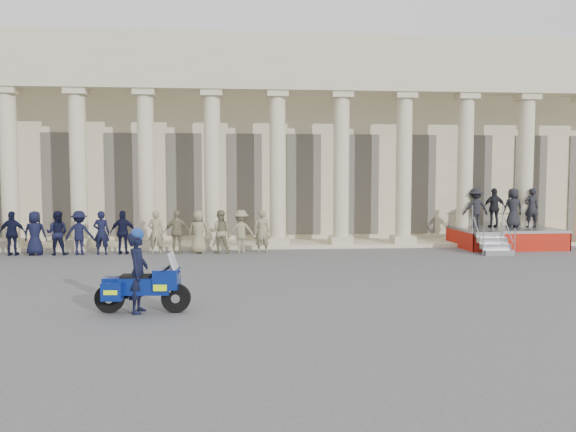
{
  "coord_description": "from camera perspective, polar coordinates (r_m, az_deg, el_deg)",
  "views": [
    {
      "loc": [
        -0.23,
        -14.6,
        2.88
      ],
      "look_at": [
        1.35,
        3.67,
        1.6
      ],
      "focal_mm": 35.0,
      "sensor_mm": 36.0,
      "label": 1
    }
  ],
  "objects": [
    {
      "name": "ground",
      "position": [
        14.88,
        -4.0,
        -7.18
      ],
      "size": [
        90.0,
        90.0,
        0.0
      ],
      "primitive_type": "plane",
      "color": "#4D4D50",
      "rests_on": "ground"
    },
    {
      "name": "building",
      "position": [
        29.39,
        -4.53,
        7.19
      ],
      "size": [
        40.0,
        12.5,
        9.0
      ],
      "color": "#C2B591",
      "rests_on": "ground"
    },
    {
      "name": "officer_rank",
      "position": [
        22.49,
        -23.57,
        -1.61
      ],
      "size": [
        16.18,
        0.62,
        1.63
      ],
      "color": "black",
      "rests_on": "ground"
    },
    {
      "name": "reviewing_stand",
      "position": [
        24.46,
        20.73,
        -0.11
      ],
      "size": [
        3.95,
        3.86,
        2.42
      ],
      "color": "gray",
      "rests_on": "ground"
    },
    {
      "name": "motorcycle",
      "position": [
        12.36,
        -14.46,
        -6.94
      ],
      "size": [
        2.03,
        0.84,
        1.3
      ],
      "rotation": [
        0.0,
        0.0,
        -0.07
      ],
      "color": "black",
      "rests_on": "ground"
    },
    {
      "name": "rider",
      "position": [
        12.33,
        -15.0,
        -5.39
      ],
      "size": [
        0.46,
        0.66,
        1.81
      ],
      "rotation": [
        0.0,
        0.0,
        1.5
      ],
      "color": "black",
      "rests_on": "ground"
    }
  ]
}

